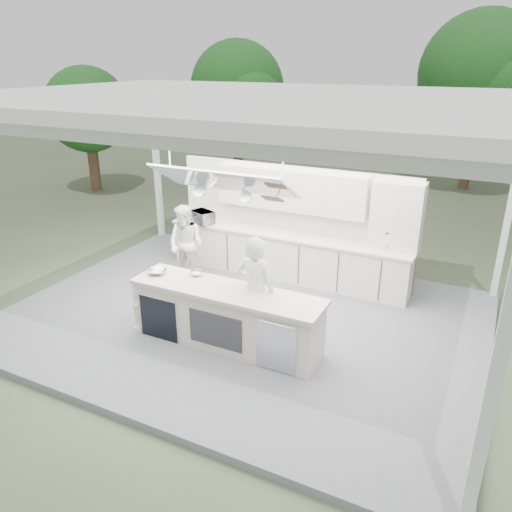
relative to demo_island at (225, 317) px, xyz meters
The scene contains 12 objects.
ground 1.10m from the demo_island, 101.07° to the left, with size 90.00×90.00×0.00m, color #475137.
stage_deck 1.07m from the demo_island, 101.07° to the left, with size 8.00×6.00×0.12m, color slate.
tent 3.25m from the demo_island, 101.05° to the left, with size 8.20×6.20×3.86m.
demo_island is the anchor object (origin of this frame).
back_counter 2.82m from the demo_island, 93.63° to the left, with size 5.08×0.72×0.95m.
back_wall_unit 3.19m from the demo_island, 84.98° to the left, with size 5.05×0.48×2.25m.
tree_cluster 11.02m from the demo_island, 91.82° to the left, with size 19.55×9.40×5.85m.
head_chef 0.64m from the demo_island, 26.70° to the left, with size 0.66×0.43×1.81m, color silver.
sous_chef 2.57m from the demo_island, 137.39° to the left, with size 0.77×0.60×1.58m, color white.
toaster_oven 3.37m from the demo_island, 127.98° to the left, with size 0.49×0.33×0.27m, color silver.
bowl_large 1.38m from the demo_island, behind, with size 0.30×0.30×0.07m, color #B6B8BD.
bowl_small 0.88m from the demo_island, 158.65° to the left, with size 0.21×0.21×0.06m, color silver.
Camera 1 is at (3.67, -6.83, 4.37)m, focal length 35.00 mm.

